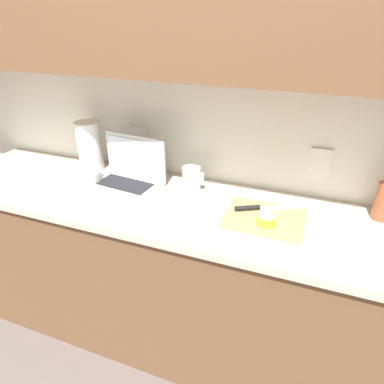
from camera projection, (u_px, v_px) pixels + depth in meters
The scene contains 10 objects.
ground_plane at pixel (166, 331), 2.00m from camera, with size 12.00×12.00×0.00m, color #564C47.
wall_back at pixel (174, 38), 1.45m from camera, with size 5.20×0.38×2.60m.
counter_unit at pixel (159, 270), 1.80m from camera, with size 2.27×0.58×0.88m.
laptop at pixel (129, 174), 1.70m from camera, with size 0.36×0.26×0.24m.
cutting_board at pixel (264, 218), 1.44m from camera, with size 0.33×0.27×0.01m, color tan.
knife at pixel (257, 208), 1.49m from camera, with size 0.29×0.17×0.02m.
lemon_half_cut at pixel (266, 220), 1.38m from camera, with size 0.08×0.08×0.04m.
measuring_cup at pixel (191, 178), 1.66m from camera, with size 0.11×0.09×0.11m.
bowl_white at pixel (83, 177), 1.73m from camera, with size 0.19×0.19×0.07m.
paper_towel_roll at pixel (90, 146), 1.84m from camera, with size 0.13×0.13×0.26m.
Camera 1 is at (0.63, -1.24, 1.67)m, focal length 32.00 mm.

